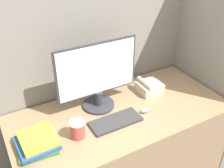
% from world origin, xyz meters
% --- Properties ---
extents(cubicle_panel_rear, '(2.01, 0.04, 1.80)m').
position_xyz_m(cubicle_panel_rear, '(0.00, 0.79, 0.90)').
color(cubicle_panel_rear, gray).
rests_on(cubicle_panel_rear, ground_plane).
extents(cubicle_panel_right, '(0.04, 0.81, 1.80)m').
position_xyz_m(cubicle_panel_right, '(0.84, 0.40, 0.90)').
color(cubicle_panel_right, gray).
rests_on(cubicle_panel_right, ground_plane).
extents(desk, '(1.61, 0.75, 0.76)m').
position_xyz_m(desk, '(0.00, 0.37, 0.38)').
color(desk, '#937551').
rests_on(desk, ground_plane).
extents(monitor, '(0.61, 0.24, 0.51)m').
position_xyz_m(monitor, '(-0.11, 0.52, 1.01)').
color(monitor, '#333338').
rests_on(monitor, desk).
extents(keyboard, '(0.36, 0.15, 0.02)m').
position_xyz_m(keyboard, '(-0.10, 0.29, 0.77)').
color(keyboard, '#333333').
rests_on(keyboard, desk).
extents(mouse, '(0.07, 0.04, 0.03)m').
position_xyz_m(mouse, '(0.15, 0.28, 0.77)').
color(mouse, gray).
rests_on(mouse, desk).
extents(coffee_cup, '(0.10, 0.10, 0.12)m').
position_xyz_m(coffee_cup, '(-0.38, 0.29, 0.82)').
color(coffee_cup, '#BF4C3F').
rests_on(coffee_cup, desk).
extents(book_stack, '(0.25, 0.27, 0.08)m').
position_xyz_m(book_stack, '(-0.63, 0.33, 0.79)').
color(book_stack, '#38723F').
rests_on(book_stack, desk).
extents(desk_telephone, '(0.18, 0.18, 0.11)m').
position_xyz_m(desk_telephone, '(0.33, 0.49, 0.80)').
color(desk_telephone, beige).
rests_on(desk_telephone, desk).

